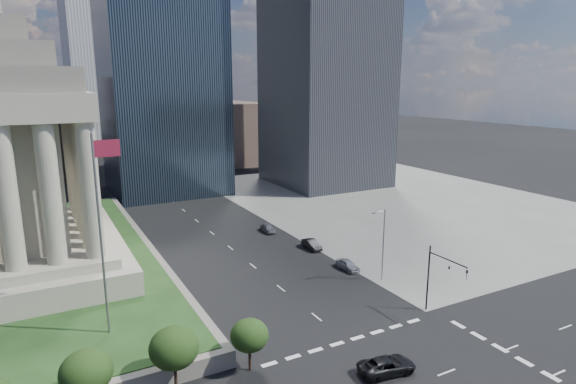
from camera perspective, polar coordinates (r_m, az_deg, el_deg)
ground at (r=128.88m, az=-15.48°, el=0.55°), size 500.00×500.00×0.00m
sidewalk_ne at (r=113.74m, az=12.71°, el=-0.89°), size 68.00×90.00×0.03m
flagpole at (r=49.34m, az=-21.23°, el=-3.65°), size 2.52×0.24×20.00m
midrise_glass at (r=121.79m, az=-14.85°, el=14.12°), size 26.00×26.00×60.00m
building_filler_ne at (r=164.99m, az=-7.13°, el=7.03°), size 20.00×30.00×20.00m
building_filler_nw at (r=153.79m, az=-29.40°, el=6.58°), size 24.00×30.00×28.00m
traffic_signal_ne at (r=57.97m, az=17.60°, el=-9.17°), size 0.30×5.74×8.00m
street_lamp_north at (r=66.13m, az=11.13°, el=-5.67°), size 2.13×0.22×10.00m
pickup_truck at (r=48.27m, az=11.65°, el=-19.50°), size 3.30×5.79×1.52m
parked_sedan_near at (r=70.62m, az=7.11°, el=-8.56°), size 4.32×1.79×1.46m
parked_sedan_mid at (r=78.61m, az=2.82°, el=-6.21°), size 1.77×4.61×1.50m
parked_sedan_far at (r=87.12m, az=-2.38°, el=-4.30°), size 1.96×4.35×1.45m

